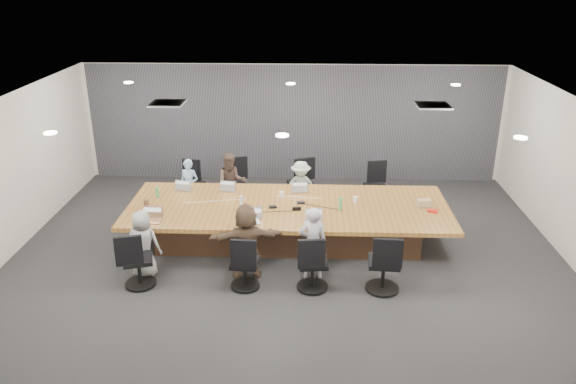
{
  "coord_description": "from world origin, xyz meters",
  "views": [
    {
      "loc": [
        0.34,
        -9.14,
        4.91
      ],
      "look_at": [
        0.0,
        0.4,
        1.05
      ],
      "focal_mm": 35.0,
      "sensor_mm": 36.0,
      "label": 1
    }
  ],
  "objects_px": {
    "chair_4": "(139,264)",
    "laptop_5": "(250,222)",
    "laptop_6": "(313,223)",
    "person_5": "(247,241)",
    "person_6": "(313,243)",
    "laptop_1": "(228,188)",
    "snack_packet": "(433,211)",
    "laptop_4": "(151,221)",
    "stapler": "(297,208)",
    "conference_table": "(288,222)",
    "chair_1": "(234,186)",
    "chair_0": "(193,188)",
    "chair_7": "(384,267)",
    "person_0": "(189,186)",
    "person_1": "(231,183)",
    "bottle_green_left": "(157,192)",
    "chair_2": "(301,187)",
    "chair_6": "(313,267)",
    "laptop_2": "(300,189)",
    "bottle_green_right": "(340,204)",
    "mug_brown": "(146,203)",
    "canvas_bag": "(424,203)",
    "person_4": "(143,244)",
    "bottle_clear": "(241,201)",
    "person_2": "(301,187)",
    "laptop_0": "(183,188)",
    "chair_3": "(375,190)"
  },
  "relations": [
    {
      "from": "laptop_4",
      "to": "person_5",
      "type": "relative_size",
      "value": 0.27
    },
    {
      "from": "chair_0",
      "to": "laptop_4",
      "type": "bearing_deg",
      "value": 98.25
    },
    {
      "from": "chair_1",
      "to": "chair_2",
      "type": "height_order",
      "value": "chair_1"
    },
    {
      "from": "bottle_green_left",
      "to": "chair_7",
      "type": "bearing_deg",
      "value": -25.62
    },
    {
      "from": "laptop_1",
      "to": "mug_brown",
      "type": "height_order",
      "value": "mug_brown"
    },
    {
      "from": "laptop_1",
      "to": "person_5",
      "type": "bearing_deg",
      "value": 114.12
    },
    {
      "from": "chair_4",
      "to": "laptop_0",
      "type": "height_order",
      "value": "chair_4"
    },
    {
      "from": "laptop_1",
      "to": "snack_packet",
      "type": "bearing_deg",
      "value": 173.96
    },
    {
      "from": "chair_1",
      "to": "laptop_2",
      "type": "relative_size",
      "value": 2.73
    },
    {
      "from": "chair_4",
      "to": "laptop_5",
      "type": "distance_m",
      "value": 1.99
    },
    {
      "from": "conference_table",
      "to": "person_6",
      "type": "relative_size",
      "value": 4.66
    },
    {
      "from": "chair_2",
      "to": "laptop_0",
      "type": "bearing_deg",
      "value": 1.78
    },
    {
      "from": "person_1",
      "to": "canvas_bag",
      "type": "height_order",
      "value": "person_1"
    },
    {
      "from": "person_0",
      "to": "person_1",
      "type": "distance_m",
      "value": 0.9
    },
    {
      "from": "chair_2",
      "to": "laptop_2",
      "type": "xyz_separation_m",
      "value": [
        0.0,
        -0.9,
        0.32
      ]
    },
    {
      "from": "laptop_2",
      "to": "bottle_green_right",
      "type": "distance_m",
      "value": 1.24
    },
    {
      "from": "person_4",
      "to": "canvas_bag",
      "type": "distance_m",
      "value": 5.12
    },
    {
      "from": "laptop_4",
      "to": "stapler",
      "type": "distance_m",
      "value": 2.61
    },
    {
      "from": "laptop_4",
      "to": "stapler",
      "type": "bearing_deg",
      "value": 14.54
    },
    {
      "from": "chair_7",
      "to": "laptop_6",
      "type": "height_order",
      "value": "chair_7"
    },
    {
      "from": "mug_brown",
      "to": "person_4",
      "type": "bearing_deg",
      "value": -77.88
    },
    {
      "from": "bottle_green_left",
      "to": "laptop_4",
      "type": "bearing_deg",
      "value": -81.84
    },
    {
      "from": "laptop_5",
      "to": "laptop_6",
      "type": "xyz_separation_m",
      "value": [
        1.1,
        0.0,
        0.0
      ]
    },
    {
      "from": "laptop_6",
      "to": "snack_packet",
      "type": "distance_m",
      "value": 2.27
    },
    {
      "from": "person_5",
      "to": "person_6",
      "type": "relative_size",
      "value": 1.03
    },
    {
      "from": "chair_0",
      "to": "chair_6",
      "type": "xyz_separation_m",
      "value": [
        2.6,
        -3.4,
        0.02
      ]
    },
    {
      "from": "canvas_bag",
      "to": "laptop_0",
      "type": "bearing_deg",
      "value": 170.98
    },
    {
      "from": "person_5",
      "to": "canvas_bag",
      "type": "height_order",
      "value": "person_5"
    },
    {
      "from": "canvas_bag",
      "to": "bottle_green_right",
      "type": "bearing_deg",
      "value": -171.1
    },
    {
      "from": "bottle_green_right",
      "to": "stapler",
      "type": "relative_size",
      "value": 1.58
    },
    {
      "from": "person_0",
      "to": "laptop_1",
      "type": "bearing_deg",
      "value": -17.78
    },
    {
      "from": "laptop_0",
      "to": "laptop_1",
      "type": "xyz_separation_m",
      "value": [
        0.9,
        0.0,
        0.0
      ]
    },
    {
      "from": "person_2",
      "to": "person_4",
      "type": "xyz_separation_m",
      "value": [
        -2.6,
        -2.7,
        0.01
      ]
    },
    {
      "from": "person_1",
      "to": "stapler",
      "type": "relative_size",
      "value": 8.18
    },
    {
      "from": "bottle_clear",
      "to": "mug_brown",
      "type": "xyz_separation_m",
      "value": [
        -1.78,
        -0.0,
        -0.05
      ]
    },
    {
      "from": "conference_table",
      "to": "chair_1",
      "type": "relative_size",
      "value": 6.86
    },
    {
      "from": "conference_table",
      "to": "mug_brown",
      "type": "distance_m",
      "value": 2.68
    },
    {
      "from": "chair_4",
      "to": "person_6",
      "type": "relative_size",
      "value": 0.62
    },
    {
      "from": "laptop_0",
      "to": "bottle_green_left",
      "type": "relative_size",
      "value": 1.44
    },
    {
      "from": "conference_table",
      "to": "chair_3",
      "type": "height_order",
      "value": "chair_3"
    },
    {
      "from": "person_5",
      "to": "snack_packet",
      "type": "relative_size",
      "value": 7.47
    },
    {
      "from": "laptop_1",
      "to": "person_6",
      "type": "distance_m",
      "value": 2.74
    },
    {
      "from": "stapler",
      "to": "laptop_6",
      "type": "bearing_deg",
      "value": -70.04
    },
    {
      "from": "chair_7",
      "to": "bottle_green_right",
      "type": "height_order",
      "value": "bottle_green_right"
    },
    {
      "from": "chair_1",
      "to": "canvas_bag",
      "type": "bearing_deg",
      "value": 144.37
    },
    {
      "from": "laptop_4",
      "to": "person_2",
      "type": "bearing_deg",
      "value": 41.05
    },
    {
      "from": "chair_7",
      "to": "snack_packet",
      "type": "xyz_separation_m",
      "value": [
        1.06,
        1.49,
        0.33
      ]
    },
    {
      "from": "chair_0",
      "to": "chair_7",
      "type": "distance_m",
      "value": 5.06
    },
    {
      "from": "chair_6",
      "to": "person_1",
      "type": "relative_size",
      "value": 0.62
    },
    {
      "from": "chair_2",
      "to": "laptop_1",
      "type": "height_order",
      "value": "chair_2"
    }
  ]
}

